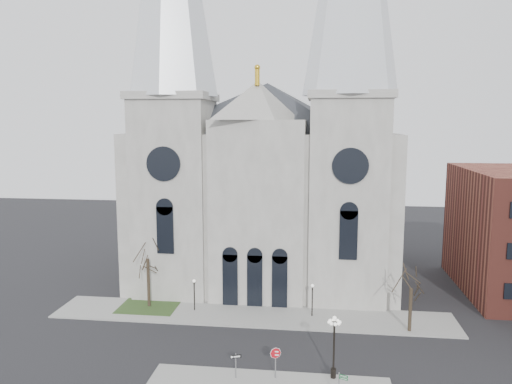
# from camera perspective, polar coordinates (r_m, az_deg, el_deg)

# --- Properties ---
(ground) EXTENTS (160.00, 160.00, 0.00)m
(ground) POSITION_cam_1_polar(r_m,az_deg,el_deg) (41.63, -2.61, -19.64)
(ground) COLOR black
(ground) RESTS_ON ground
(sidewalk_far) EXTENTS (40.00, 6.00, 0.14)m
(sidewalk_far) POSITION_cam_1_polar(r_m,az_deg,el_deg) (51.47, -0.49, -13.91)
(sidewalk_far) COLOR gray
(sidewalk_far) RESTS_ON ground
(grass_patch) EXTENTS (6.00, 5.00, 0.18)m
(grass_patch) POSITION_cam_1_polar(r_m,az_deg,el_deg) (54.81, -12.11, -12.67)
(grass_patch) COLOR #2B3F1B
(grass_patch) RESTS_ON ground
(cathedral) EXTENTS (33.00, 26.66, 54.00)m
(cathedral) POSITION_cam_1_polar(r_m,az_deg,el_deg) (59.49, 1.01, 7.26)
(cathedral) COLOR gray
(cathedral) RESTS_ON ground
(tree_left) EXTENTS (3.20, 3.20, 7.50)m
(tree_left) POSITION_cam_1_polar(r_m,az_deg,el_deg) (53.13, -12.29, -7.12)
(tree_left) COLOR black
(tree_left) RESTS_ON ground
(tree_right) EXTENTS (3.20, 3.20, 6.00)m
(tree_right) POSITION_cam_1_polar(r_m,az_deg,el_deg) (48.47, 17.33, -10.18)
(tree_right) COLOR black
(tree_right) RESTS_ON ground
(ped_lamp_left) EXTENTS (0.32, 0.32, 3.26)m
(ped_lamp_left) POSITION_cam_1_polar(r_m,az_deg,el_deg) (52.22, -7.08, -11.00)
(ped_lamp_left) COLOR black
(ped_lamp_left) RESTS_ON sidewalk_far
(ped_lamp_right) EXTENTS (0.32, 0.32, 3.26)m
(ped_lamp_right) POSITION_cam_1_polar(r_m,az_deg,el_deg) (50.75, 6.46, -11.56)
(ped_lamp_right) COLOR black
(ped_lamp_right) RESTS_ON sidewalk_far
(stop_sign) EXTENTS (0.88, 0.09, 2.43)m
(stop_sign) POSITION_cam_1_polar(r_m,az_deg,el_deg) (39.44, 2.25, -18.23)
(stop_sign) COLOR slate
(stop_sign) RESTS_ON sidewalk_near
(globe_lamp) EXTENTS (1.17, 1.17, 4.88)m
(globe_lamp) POSITION_cam_1_polar(r_m,az_deg,el_deg) (39.30, 8.92, -16.28)
(globe_lamp) COLOR black
(globe_lamp) RESTS_ON sidewalk_near
(one_way_sign) EXTENTS (0.82, 0.32, 1.95)m
(one_way_sign) POSITION_cam_1_polar(r_m,az_deg,el_deg) (39.62, -2.33, -18.74)
(one_way_sign) COLOR slate
(one_way_sign) RESTS_ON sidewalk_near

